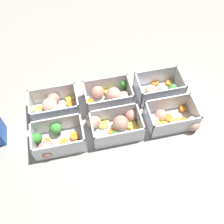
# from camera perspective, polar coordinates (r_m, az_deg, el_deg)

# --- Properties ---
(ground_plane) EXTENTS (4.00, 4.00, 0.00)m
(ground_plane) POSITION_cam_1_polar(r_m,az_deg,el_deg) (0.87, -0.00, -0.92)
(ground_plane) COLOR gray
(container_near_left) EXTENTS (0.16, 0.11, 0.07)m
(container_near_left) POSITION_cam_1_polar(r_m,az_deg,el_deg) (0.82, -12.44, -6.02)
(container_near_left) COLOR silver
(container_near_left) RESTS_ON ground_plane
(container_near_center) EXTENTS (0.18, 0.12, 0.07)m
(container_near_center) POSITION_cam_1_polar(r_m,az_deg,el_deg) (0.83, 0.70, -2.60)
(container_near_center) COLOR silver
(container_near_center) RESTS_ON ground_plane
(container_near_right) EXTENTS (0.18, 0.12, 0.07)m
(container_near_right) POSITION_cam_1_polar(r_m,az_deg,el_deg) (0.86, 12.89, -1.58)
(container_near_right) COLOR silver
(container_near_right) RESTS_ON ground_plane
(container_far_left) EXTENTS (0.16, 0.12, 0.07)m
(container_far_left) POSITION_cam_1_polar(r_m,az_deg,el_deg) (0.88, -12.74, 1.11)
(container_far_left) COLOR silver
(container_far_left) RESTS_ON ground_plane
(container_far_center) EXTENTS (0.16, 0.11, 0.07)m
(container_far_center) POSITION_cam_1_polar(r_m,az_deg,el_deg) (0.89, -0.32, 3.67)
(container_far_center) COLOR silver
(container_far_center) RESTS_ON ground_plane
(container_far_right) EXTENTS (0.16, 0.12, 0.07)m
(container_far_right) POSITION_cam_1_polar(r_m,az_deg,el_deg) (0.92, 10.02, 4.61)
(container_far_right) COLOR silver
(container_far_right) RESTS_ON ground_plane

